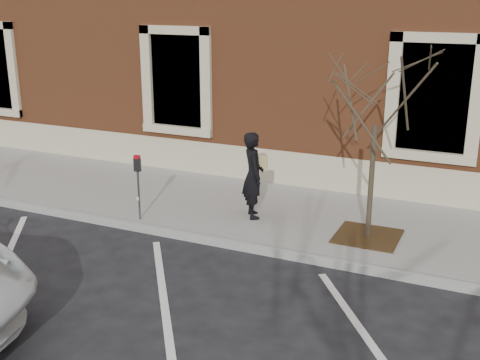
% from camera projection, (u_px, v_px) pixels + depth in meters
% --- Properties ---
extents(ground, '(120.00, 120.00, 0.00)m').
position_uv_depth(ground, '(226.00, 246.00, 11.03)').
color(ground, '#28282B').
rests_on(ground, ground).
extents(sidewalk_near, '(40.00, 3.50, 0.15)m').
position_uv_depth(sidewalk_near, '(263.00, 212.00, 12.52)').
color(sidewalk_near, '#9A9791').
rests_on(sidewalk_near, ground).
extents(curb_near, '(40.00, 0.12, 0.15)m').
position_uv_depth(curb_near, '(225.00, 243.00, 10.96)').
color(curb_near, '#9E9E99').
rests_on(curb_near, ground).
extents(parking_stripes, '(28.00, 4.40, 0.01)m').
position_uv_depth(parking_stripes, '(164.00, 299.00, 9.11)').
color(parking_stripes, silver).
rests_on(parking_stripes, ground).
extents(building_civic, '(40.00, 8.62, 8.00)m').
position_uv_depth(building_civic, '(347.00, 10.00, 16.56)').
color(building_civic, brown).
rests_on(building_civic, ground).
extents(man, '(0.70, 0.75, 1.73)m').
position_uv_depth(man, '(253.00, 175.00, 11.81)').
color(man, black).
rests_on(man, sidewalk_near).
extents(parking_meter, '(0.12, 0.09, 1.31)m').
position_uv_depth(parking_meter, '(138.00, 175.00, 11.64)').
color(parking_meter, '#595B60').
rests_on(parking_meter, sidewalk_near).
extents(tree_grate, '(1.14, 1.14, 0.03)m').
position_uv_depth(tree_grate, '(367.00, 236.00, 11.05)').
color(tree_grate, '#473116').
rests_on(tree_grate, sidewalk_near).
extents(sapling, '(2.28, 2.28, 3.81)m').
position_uv_depth(sapling, '(377.00, 93.00, 10.26)').
color(sapling, '#443B29').
rests_on(sapling, sidewalk_near).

